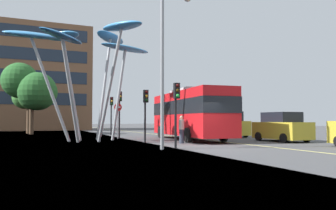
{
  "coord_description": "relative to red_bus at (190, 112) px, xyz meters",
  "views": [
    {
      "loc": [
        -9.14,
        -15.57,
        1.43
      ],
      "look_at": [
        -0.11,
        5.97,
        2.5
      ],
      "focal_mm": 35.77,
      "sensor_mm": 36.0,
      "label": 1
    }
  ],
  "objects": [
    {
      "name": "traffic_light_kerb_far",
      "position": [
        -4.16,
        -2.08,
        0.4
      ],
      "size": [
        0.28,
        0.42,
        3.36
      ],
      "color": "black",
      "rests_on": "ground"
    },
    {
      "name": "traffic_light_kerb_near",
      "position": [
        -4.03,
        -6.56,
        0.39
      ],
      "size": [
        0.28,
        0.42,
        3.35
      ],
      "color": "black",
      "rests_on": "ground"
    },
    {
      "name": "red_bus",
      "position": [
        0.0,
        0.0,
        0.0
      ],
      "size": [
        3.45,
        10.85,
        3.74
      ],
      "color": "red",
      "rests_on": "ground"
    },
    {
      "name": "traffic_light_island_mid",
      "position": [
        -4.09,
        4.66,
        0.7
      ],
      "size": [
        0.28,
        0.42,
        3.8
      ],
      "color": "black",
      "rests_on": "ground"
    },
    {
      "name": "tree_pavement_near",
      "position": [
        -10.74,
        14.66,
        2.75
      ],
      "size": [
        5.52,
        4.81,
        7.36
      ],
      "color": "brown",
      "rests_on": "ground"
    },
    {
      "name": "street_lamp",
      "position": [
        -4.59,
        -6.93,
        3.02
      ],
      "size": [
        1.71,
        0.44,
        7.99
      ],
      "color": "gray",
      "rests_on": "ground"
    },
    {
      "name": "traffic_light_opposite",
      "position": [
        -3.68,
        9.42,
        0.61
      ],
      "size": [
        0.28,
        0.42,
        3.67
      ],
      "color": "black",
      "rests_on": "ground"
    },
    {
      "name": "car_parked_far",
      "position": [
        4.95,
        2.58,
        -1.03
      ],
      "size": [
        1.97,
        4.36,
        2.18
      ],
      "color": "gold",
      "rests_on": "ground"
    },
    {
      "name": "tree_pavement_far",
      "position": [
        -11.13,
        17.65,
        2.45
      ],
      "size": [
        3.39,
        3.65,
        6.8
      ],
      "color": "brown",
      "rests_on": "ground"
    },
    {
      "name": "ground",
      "position": [
        -2.54,
        -6.62,
        -2.09
      ],
      "size": [
        120.0,
        240.0,
        0.1
      ],
      "color": "#4C4C4F"
    },
    {
      "name": "car_parked_mid",
      "position": [
        4.85,
        -4.21,
        -1.11
      ],
      "size": [
        2.09,
        4.03,
        1.98
      ],
      "color": "gold",
      "rests_on": "ground"
    },
    {
      "name": "pedestrian",
      "position": [
        -2.23,
        -3.34,
        -1.18
      ],
      "size": [
        0.34,
        0.34,
        1.72
      ],
      "color": "#2D3342",
      "rests_on": "ground"
    },
    {
      "name": "leaf_sculpture",
      "position": [
        -7.66,
        1.06,
        4.62
      ],
      "size": [
        10.24,
        9.23,
        8.23
      ],
      "color": "#9EA0A5",
      "rests_on": "ground"
    },
    {
      "name": "car_side_street",
      "position": [
        5.15,
        9.64,
        -0.97
      ],
      "size": [
        1.95,
        4.25,
        2.3
      ],
      "color": "maroon",
      "rests_on": "ground"
    },
    {
      "name": "no_entry_sign",
      "position": [
        -4.64,
        3.09,
        -0.23
      ],
      "size": [
        0.6,
        0.12,
        2.74
      ],
      "color": "gray",
      "rests_on": "ground"
    }
  ]
}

